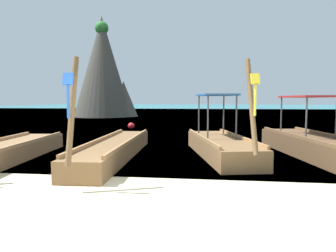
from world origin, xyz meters
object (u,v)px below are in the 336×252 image
Objects in this scene: longtail_boat_yellow_ribbon at (221,145)px; longtail_boat_blue_ribbon at (115,149)px; longtail_boat_green_ribbon at (9,151)px; longtail_boat_turquoise_ribbon at (317,146)px; mooring_buoy_near at (131,126)px; karst_rock at (104,69)px.

longtail_boat_blue_ribbon is at bearing -167.72° from longtail_boat_yellow_ribbon.
longtail_boat_green_ribbon is at bearing -167.47° from longtail_boat_blue_ribbon.
longtail_boat_blue_ribbon reaches higher than longtail_boat_turquoise_ribbon.
longtail_boat_green_ribbon is 1.02× the size of longtail_boat_yellow_ribbon.
longtail_boat_green_ribbon is 14.60× the size of mooring_buoy_near.
mooring_buoy_near is at bearing -65.51° from karst_rock.
mooring_buoy_near is at bearing 100.96° from longtail_boat_blue_ribbon.
longtail_boat_turquoise_ribbon is (3.02, 0.08, 0.01)m from longtail_boat_yellow_ribbon.
mooring_buoy_near is at bearing 132.77° from longtail_boat_turquoise_ribbon.
karst_rock is (-8.38, 23.99, 4.85)m from longtail_boat_blue_ribbon.
karst_rock is at bearing 122.46° from longtail_boat_turquoise_ribbon.
longtail_boat_turquoise_ribbon is 12.14m from mooring_buoy_near.
longtail_boat_turquoise_ribbon is at bearing 1.51° from longtail_boat_yellow_ribbon.
karst_rock is at bearing 109.26° from longtail_boat_blue_ribbon.
karst_rock is at bearing 114.49° from mooring_buoy_near.
longtail_boat_green_ribbon reaches higher than mooring_buoy_near.
longtail_boat_blue_ribbon is 25.87m from karst_rock.
longtail_boat_yellow_ribbon is (6.48, 1.42, 0.09)m from longtail_boat_green_ribbon.
longtail_boat_turquoise_ribbon is 17.41× the size of mooring_buoy_near.
longtail_boat_blue_ribbon is 1.25× the size of longtail_boat_yellow_ribbon.
longtail_boat_turquoise_ribbon reaches higher than longtail_boat_green_ribbon.
longtail_boat_yellow_ribbon is (3.34, 0.73, 0.08)m from longtail_boat_blue_ribbon.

